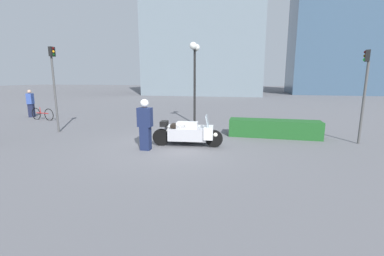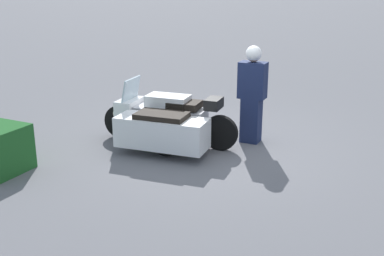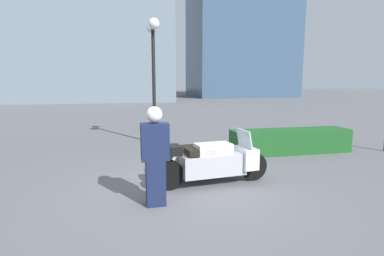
{
  "view_description": "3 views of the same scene",
  "coord_description": "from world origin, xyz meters",
  "px_view_note": "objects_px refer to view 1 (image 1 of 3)",
  "views": [
    {
      "loc": [
        2.96,
        -8.47,
        2.4
      ],
      "look_at": [
        0.82,
        0.65,
        0.59
      ],
      "focal_mm": 24.0,
      "sensor_mm": 36.0,
      "label": 1
    },
    {
      "loc": [
        -3.25,
        7.3,
        2.87
      ],
      "look_at": [
        -0.14,
        1.04,
        0.65
      ],
      "focal_mm": 45.0,
      "sensor_mm": 36.0,
      "label": 2
    },
    {
      "loc": [
        -0.99,
        -5.59,
        2.14
      ],
      "look_at": [
        0.54,
        1.33,
        1.05
      ],
      "focal_mm": 28.0,
      "sensor_mm": 36.0,
      "label": 3
    }
  ],
  "objects_px": {
    "twin_lamp_post": "(195,61)",
    "traffic_light_near": "(365,83)",
    "police_motorcycle": "(189,132)",
    "officer_rider": "(145,123)",
    "pedestrian_bystander": "(31,103)",
    "bicycle_parked": "(42,114)",
    "traffic_light_far": "(54,78)",
    "hedge_bush_curbside": "(274,128)"
  },
  "relations": [
    {
      "from": "twin_lamp_post",
      "to": "traffic_light_near",
      "type": "height_order",
      "value": "twin_lamp_post"
    },
    {
      "from": "police_motorcycle",
      "to": "officer_rider",
      "type": "bearing_deg",
      "value": -146.69
    },
    {
      "from": "traffic_light_near",
      "to": "officer_rider",
      "type": "bearing_deg",
      "value": 34.65
    },
    {
      "from": "officer_rider",
      "to": "pedestrian_bystander",
      "type": "relative_size",
      "value": 1.01
    },
    {
      "from": "bicycle_parked",
      "to": "police_motorcycle",
      "type": "bearing_deg",
      "value": -11.65
    },
    {
      "from": "traffic_light_near",
      "to": "traffic_light_far",
      "type": "bearing_deg",
      "value": 18.84
    },
    {
      "from": "traffic_light_near",
      "to": "traffic_light_far",
      "type": "height_order",
      "value": "traffic_light_far"
    },
    {
      "from": "traffic_light_near",
      "to": "traffic_light_far",
      "type": "xyz_separation_m",
      "value": [
        -12.42,
        -0.79,
        0.2
      ]
    },
    {
      "from": "police_motorcycle",
      "to": "officer_rider",
      "type": "height_order",
      "value": "officer_rider"
    },
    {
      "from": "officer_rider",
      "to": "traffic_light_near",
      "type": "relative_size",
      "value": 0.51
    },
    {
      "from": "police_motorcycle",
      "to": "traffic_light_near",
      "type": "distance_m",
      "value": 6.57
    },
    {
      "from": "police_motorcycle",
      "to": "pedestrian_bystander",
      "type": "distance_m",
      "value": 12.19
    },
    {
      "from": "officer_rider",
      "to": "hedge_bush_curbside",
      "type": "xyz_separation_m",
      "value": [
        4.42,
        3.07,
        -0.56
      ]
    },
    {
      "from": "hedge_bush_curbside",
      "to": "traffic_light_near",
      "type": "height_order",
      "value": "traffic_light_near"
    },
    {
      "from": "twin_lamp_post",
      "to": "pedestrian_bystander",
      "type": "height_order",
      "value": "twin_lamp_post"
    },
    {
      "from": "pedestrian_bystander",
      "to": "bicycle_parked",
      "type": "distance_m",
      "value": 1.87
    },
    {
      "from": "police_motorcycle",
      "to": "traffic_light_near",
      "type": "height_order",
      "value": "traffic_light_near"
    },
    {
      "from": "twin_lamp_post",
      "to": "pedestrian_bystander",
      "type": "xyz_separation_m",
      "value": [
        -10.59,
        0.07,
        -2.43
      ]
    },
    {
      "from": "traffic_light_near",
      "to": "hedge_bush_curbside",
      "type": "bearing_deg",
      "value": 6.45
    },
    {
      "from": "pedestrian_bystander",
      "to": "bicycle_parked",
      "type": "xyz_separation_m",
      "value": [
        1.59,
        -0.83,
        -0.52
      ]
    },
    {
      "from": "pedestrian_bystander",
      "to": "bicycle_parked",
      "type": "relative_size",
      "value": 0.98
    },
    {
      "from": "twin_lamp_post",
      "to": "bicycle_parked",
      "type": "height_order",
      "value": "twin_lamp_post"
    },
    {
      "from": "officer_rider",
      "to": "pedestrian_bystander",
      "type": "distance_m",
      "value": 11.47
    },
    {
      "from": "police_motorcycle",
      "to": "twin_lamp_post",
      "type": "xyz_separation_m",
      "value": [
        -0.77,
        4.33,
        2.82
      ]
    },
    {
      "from": "twin_lamp_post",
      "to": "hedge_bush_curbside",
      "type": "bearing_deg",
      "value": -30.61
    },
    {
      "from": "bicycle_parked",
      "to": "traffic_light_near",
      "type": "bearing_deg",
      "value": 1.18
    },
    {
      "from": "officer_rider",
      "to": "traffic_light_far",
      "type": "bearing_deg",
      "value": -111.15
    },
    {
      "from": "police_motorcycle",
      "to": "bicycle_parked",
      "type": "xyz_separation_m",
      "value": [
        -9.78,
        3.57,
        -0.12
      ]
    },
    {
      "from": "officer_rider",
      "to": "police_motorcycle",
      "type": "bearing_deg",
      "value": 128.42
    },
    {
      "from": "police_motorcycle",
      "to": "traffic_light_far",
      "type": "bearing_deg",
      "value": 166.77
    },
    {
      "from": "pedestrian_bystander",
      "to": "bicycle_parked",
      "type": "height_order",
      "value": "pedestrian_bystander"
    },
    {
      "from": "traffic_light_far",
      "to": "hedge_bush_curbside",
      "type": "bearing_deg",
      "value": 6.74
    },
    {
      "from": "police_motorcycle",
      "to": "hedge_bush_curbside",
      "type": "distance_m",
      "value": 3.74
    },
    {
      "from": "hedge_bush_curbside",
      "to": "traffic_light_far",
      "type": "distance_m",
      "value": 9.74
    },
    {
      "from": "police_motorcycle",
      "to": "officer_rider",
      "type": "xyz_separation_m",
      "value": [
        -1.28,
        -1.06,
        0.46
      ]
    },
    {
      "from": "pedestrian_bystander",
      "to": "hedge_bush_curbside",
      "type": "bearing_deg",
      "value": -34.19
    },
    {
      "from": "officer_rider",
      "to": "hedge_bush_curbside",
      "type": "bearing_deg",
      "value": 123.66
    },
    {
      "from": "police_motorcycle",
      "to": "pedestrian_bystander",
      "type": "height_order",
      "value": "pedestrian_bystander"
    },
    {
      "from": "police_motorcycle",
      "to": "traffic_light_far",
      "type": "relative_size",
      "value": 0.68
    },
    {
      "from": "bicycle_parked",
      "to": "pedestrian_bystander",
      "type": "bearing_deg",
      "value": 160.73
    },
    {
      "from": "officer_rider",
      "to": "twin_lamp_post",
      "type": "xyz_separation_m",
      "value": [
        0.5,
        5.39,
        2.37
      ]
    },
    {
      "from": "police_motorcycle",
      "to": "bicycle_parked",
      "type": "height_order",
      "value": "police_motorcycle"
    }
  ]
}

